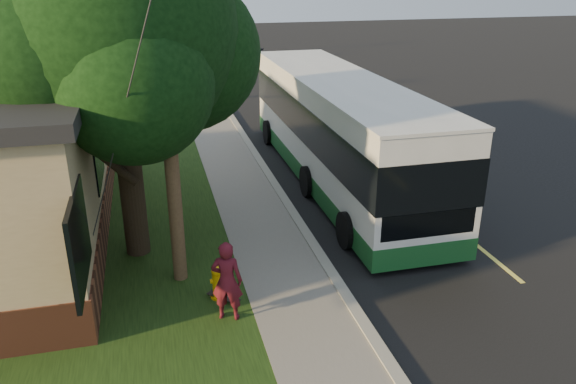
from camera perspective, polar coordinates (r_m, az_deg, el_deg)
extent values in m
plane|color=black|center=(12.55, 4.92, -9.28)|extent=(120.00, 120.00, 0.00)
cube|color=black|center=(22.46, 6.37, 5.06)|extent=(8.00, 80.00, 0.01)
cube|color=gray|center=(21.42, -3.74, 4.45)|extent=(0.25, 80.00, 0.12)
cube|color=slate|center=(21.27, -6.39, 4.18)|extent=(2.00, 80.00, 0.08)
cube|color=black|center=(21.13, -15.84, 3.33)|extent=(5.00, 80.00, 0.07)
cylinder|color=#DDA50B|center=(11.87, -7.15, -9.42)|extent=(0.22, 0.22, 0.55)
sphere|color=#DDA50B|center=(11.69, -7.23, -7.98)|extent=(0.24, 0.24, 0.24)
cylinder|color=#DDA50B|center=(11.81, -7.18, -8.91)|extent=(0.30, 0.10, 0.10)
cylinder|color=#DDA50B|center=(11.81, -7.18, -8.91)|extent=(0.10, 0.18, 0.10)
cylinder|color=#DDA50B|center=(12.00, -7.09, -10.46)|extent=(0.32, 0.32, 0.04)
cylinder|color=#473321|center=(11.27, -12.47, 11.64)|extent=(0.30, 0.30, 9.00)
cylinder|color=#2D2D30|center=(10.37, -16.82, 5.96)|extent=(2.52, 3.21, 7.60)
cylinder|color=black|center=(13.36, -15.74, 1.79)|extent=(0.56, 0.56, 4.00)
sphere|color=black|center=(12.67, -17.27, 15.49)|extent=(5.20, 5.20, 5.20)
sphere|color=black|center=(13.35, -10.73, 13.76)|extent=(3.60, 3.60, 3.60)
sphere|color=black|center=(12.41, -22.83, 13.27)|extent=(3.80, 3.80, 3.80)
sphere|color=black|center=(11.50, -15.46, 10.55)|extent=(3.20, 3.20, 3.20)
sphere|color=black|center=(14.07, -19.81, 17.41)|extent=(3.40, 3.40, 3.40)
cylinder|color=black|center=(28.50, -14.00, 11.71)|extent=(0.24, 0.24, 3.30)
cylinder|color=black|center=(28.27, -14.32, 15.00)|extent=(1.38, 0.57, 2.01)
cylinder|color=black|center=(28.27, -14.32, 15.00)|extent=(0.74, 1.21, 1.58)
cylinder|color=black|center=(28.27, -14.32, 15.00)|extent=(0.65, 1.05, 1.95)
cylinder|color=black|center=(28.27, -14.32, 15.00)|extent=(1.28, 0.53, 1.33)
cylinder|color=black|center=(28.27, -14.32, 15.00)|extent=(0.75, 1.21, 1.70)
cylinder|color=black|center=(40.40, -13.62, 14.42)|extent=(0.24, 0.24, 3.03)
cylinder|color=black|center=(40.24, -13.82, 16.55)|extent=(1.38, 0.57, 2.01)
cylinder|color=black|center=(40.24, -13.82, 16.55)|extent=(0.74, 1.21, 1.58)
cylinder|color=black|center=(40.24, -13.82, 16.55)|extent=(0.65, 1.05, 1.95)
cylinder|color=black|center=(40.24, -13.82, 16.55)|extent=(1.28, 0.53, 1.33)
cylinder|color=black|center=(40.24, -13.82, 16.55)|extent=(0.75, 1.21, 1.70)
cylinder|color=#2D2D30|center=(44.45, -9.21, 16.90)|extent=(0.16, 0.16, 5.50)
cube|color=silver|center=(17.77, 5.17, 6.88)|extent=(2.56, 12.27, 2.76)
cube|color=#164F21|center=(18.19, 5.01, 2.52)|extent=(2.58, 12.29, 0.56)
cube|color=black|center=(17.72, 5.19, 7.52)|extent=(2.60, 12.31, 1.13)
cube|color=black|center=(12.52, 14.28, -1.06)|extent=(2.26, 0.06, 1.64)
cube|color=yellow|center=(12.08, 14.86, 5.00)|extent=(1.64, 0.06, 0.36)
cube|color=#FFF2CC|center=(12.69, 10.72, -6.32)|extent=(0.26, 0.04, 0.15)
cube|color=#FFF2CC|center=(13.37, 16.75, -5.39)|extent=(0.26, 0.04, 0.15)
cube|color=silver|center=(17.46, 5.32, 11.32)|extent=(2.61, 12.32, 0.08)
cylinder|color=black|center=(13.87, 6.03, -3.89)|extent=(0.29, 0.94, 0.94)
cylinder|color=black|center=(14.89, 15.33, -2.72)|extent=(0.29, 0.94, 0.94)
cylinder|color=black|center=(16.90, 2.03, 1.09)|extent=(0.29, 0.94, 0.94)
cylinder|color=black|center=(17.75, 9.99, 1.80)|extent=(0.29, 0.94, 0.94)
cylinder|color=black|center=(21.99, -1.98, 6.08)|extent=(0.29, 0.94, 0.94)
cylinder|color=black|center=(22.65, 4.39, 6.50)|extent=(0.29, 0.94, 0.94)
imported|color=#4F0F1B|center=(10.94, -6.22, -8.96)|extent=(0.70, 0.57, 1.65)
cube|color=black|center=(11.90, -6.55, -10.52)|extent=(0.67, 0.67, 0.02)
cylinder|color=silver|center=(11.78, -5.48, -11.05)|extent=(0.15, 0.15, 0.05)
cylinder|color=silver|center=(12.06, -7.56, -10.31)|extent=(0.15, 0.15, 0.05)
imported|color=black|center=(40.98, -4.10, 13.99)|extent=(2.50, 5.06, 1.66)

